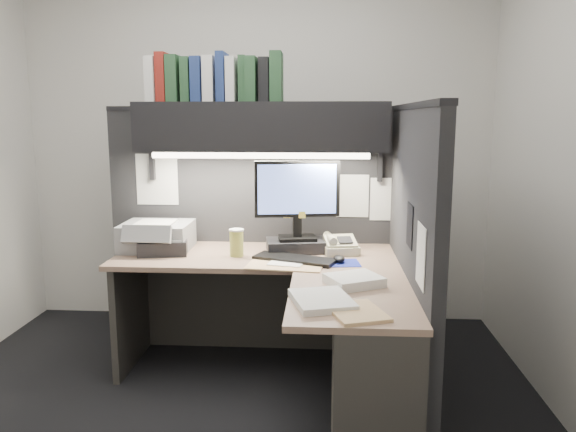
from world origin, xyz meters
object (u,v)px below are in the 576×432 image
object	(u,v)px
keyboard	(295,259)
telephone	(340,246)
printer	(157,236)
monitor	(297,216)
notebook_stack	(164,246)
coffee_cup	(237,243)
overhead_shelf	(262,127)
desk	(306,335)

from	to	relation	value
keyboard	telephone	world-z (taller)	telephone
printer	monitor	bearing A→B (deg)	-0.19
notebook_stack	monitor	bearing A→B (deg)	7.18
telephone	notebook_stack	size ratio (longest dim) A/B	0.74
coffee_cup	keyboard	bearing A→B (deg)	-15.54
overhead_shelf	coffee_cup	size ratio (longest dim) A/B	9.94
overhead_shelf	printer	distance (m)	0.96
monitor	keyboard	distance (m)	0.33
printer	overhead_shelf	bearing A→B (deg)	7.66
keyboard	coffee_cup	xyz separation A→B (m)	(-0.36, 0.10, 0.07)
coffee_cup	telephone	bearing A→B (deg)	11.15
keyboard	notebook_stack	size ratio (longest dim) A/B	1.66
printer	telephone	bearing A→B (deg)	-1.44
monitor	coffee_cup	distance (m)	0.42
coffee_cup	printer	distance (m)	0.55
telephone	overhead_shelf	bearing A→B (deg)	155.78
monitor	keyboard	xyz separation A→B (m)	(-0.00, -0.25, -0.21)
keyboard	telephone	bearing A→B (deg)	60.37
desk	coffee_cup	xyz separation A→B (m)	(-0.44, 0.51, 0.36)
keyboard	telephone	distance (m)	0.35
desk	coffee_cup	size ratio (longest dim) A/B	10.90
overhead_shelf	keyboard	xyz separation A→B (m)	(0.22, -0.34, -0.76)
printer	notebook_stack	world-z (taller)	printer
coffee_cup	printer	bearing A→B (deg)	164.40
monitor	desk	bearing A→B (deg)	-92.66
monitor	printer	world-z (taller)	monitor
overhead_shelf	telephone	bearing A→B (deg)	-13.45
telephone	monitor	bearing A→B (deg)	163.82
overhead_shelf	keyboard	distance (m)	0.86
telephone	coffee_cup	bearing A→B (deg)	-179.61
keyboard	printer	xyz separation A→B (m)	(-0.89, 0.25, 0.07)
printer	notebook_stack	distance (m)	0.13
desk	telephone	world-z (taller)	telephone
keyboard	coffee_cup	distance (m)	0.38
monitor	printer	bearing A→B (deg)	170.67
telephone	printer	bearing A→B (deg)	167.98
desk	keyboard	world-z (taller)	keyboard
keyboard	monitor	bearing A→B (deg)	110.40
desk	overhead_shelf	xyz separation A→B (m)	(-0.30, 0.75, 1.06)
desk	overhead_shelf	world-z (taller)	overhead_shelf
desk	monitor	bearing A→B (deg)	96.67
printer	notebook_stack	bearing A→B (deg)	-55.95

